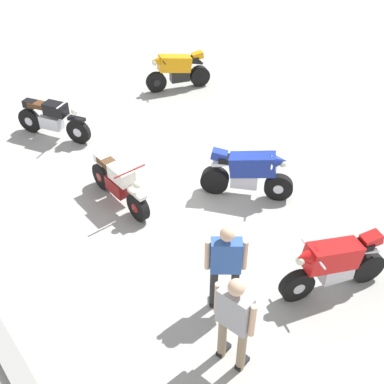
# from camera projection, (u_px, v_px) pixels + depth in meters

# --- Properties ---
(ground_plane) EXTENTS (40.00, 40.00, 0.00)m
(ground_plane) POSITION_uv_depth(u_px,v_px,m) (177.00, 183.00, 10.66)
(ground_plane) COLOR #9E9E99
(motorcycle_blue_sportbike) EXTENTS (1.60, 1.42, 1.14)m
(motorcycle_blue_sportbike) POSITION_uv_depth(u_px,v_px,m) (248.00, 172.00, 9.96)
(motorcycle_blue_sportbike) COLOR black
(motorcycle_blue_sportbike) RESTS_ON ground
(motorcycle_black_cruiser) EXTENTS (1.88, 1.13, 1.09)m
(motorcycle_black_cruiser) POSITION_uv_depth(u_px,v_px,m) (52.00, 119.00, 11.91)
(motorcycle_black_cruiser) COLOR black
(motorcycle_black_cruiser) RESTS_ON ground
(motorcycle_cream_vintage) EXTENTS (1.95, 0.70, 1.07)m
(motorcycle_cream_vintage) POSITION_uv_depth(u_px,v_px,m) (119.00, 183.00, 9.84)
(motorcycle_cream_vintage) COLOR black
(motorcycle_cream_vintage) RESTS_ON ground
(motorcycle_orange_sportbike) EXTENTS (0.92, 1.90, 1.14)m
(motorcycle_orange_sportbike) POSITION_uv_depth(u_px,v_px,m) (178.00, 70.00, 14.09)
(motorcycle_orange_sportbike) COLOR black
(motorcycle_orange_sportbike) RESTS_ON ground
(motorcycle_red_sportbike) EXTENTS (0.91, 1.91, 1.14)m
(motorcycle_red_sportbike) POSITION_uv_depth(u_px,v_px,m) (335.00, 263.00, 7.91)
(motorcycle_red_sportbike) COLOR black
(motorcycle_red_sportbike) RESTS_ON ground
(person_in_blue_shirt) EXTENTS (0.52, 0.57, 1.70)m
(person_in_blue_shirt) POSITION_uv_depth(u_px,v_px,m) (226.00, 263.00, 7.38)
(person_in_blue_shirt) COLOR #262628
(person_in_blue_shirt) RESTS_ON ground
(person_in_gray_shirt) EXTENTS (0.67, 0.39, 1.74)m
(person_in_gray_shirt) POSITION_uv_depth(u_px,v_px,m) (234.00, 318.00, 6.54)
(person_in_gray_shirt) COLOR gray
(person_in_gray_shirt) RESTS_ON ground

